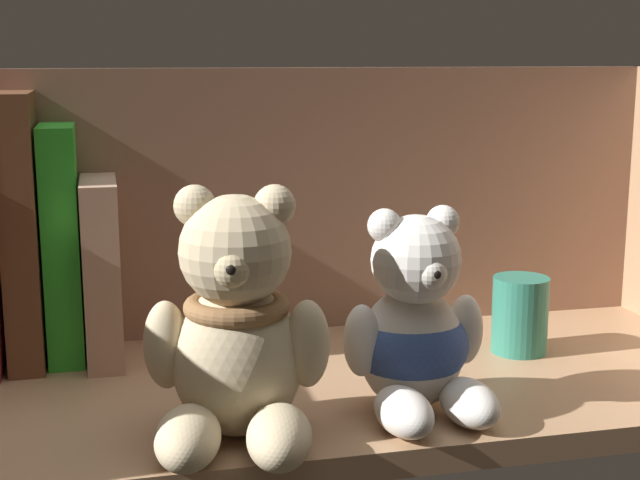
{
  "coord_description": "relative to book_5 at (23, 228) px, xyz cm",
  "views": [
    {
      "loc": [
        -14.6,
        -68.2,
        27.99
      ],
      "look_at": [
        1.7,
        0.0,
        13.64
      ],
      "focal_mm": 51.28,
      "sensor_mm": 36.0,
      "label": 1
    }
  ],
  "objects": [
    {
      "name": "teddy_bear_larger",
      "position": [
        15.04,
        -21.16,
        -3.99
      ],
      "size": [
        13.12,
        13.61,
        17.51
      ],
      "color": "beige",
      "rests_on": "shelf_board"
    },
    {
      "name": "teddy_bear_smaller",
      "position": [
        28.48,
        -19.09,
        -5.49
      ],
      "size": [
        11.2,
        11.8,
        15.21
      ],
      "color": "white",
      "rests_on": "shelf_board"
    },
    {
      "name": "shelf_back_panel",
      "position": [
        21.44,
        3.35,
        -0.1
      ],
      "size": [
        77.6,
        1.2,
        26.72
      ],
      "primitive_type": "cube",
      "color": "#89604D",
      "rests_on": "ground"
    },
    {
      "name": "pillar_candle",
      "position": [
        42.03,
        -8.39,
        -8.08
      ],
      "size": [
        4.93,
        4.93,
        6.78
      ],
      "primitive_type": "cylinder",
      "color": "#2D7A66",
      "rests_on": "shelf_board"
    },
    {
      "name": "book_7",
      "position": [
        6.34,
        0.0,
        -3.63
      ],
      "size": [
        2.98,
        13.35,
        15.68
      ],
      "primitive_type": "cube",
      "color": "tan",
      "rests_on": "shelf_board"
    },
    {
      "name": "shelf_board",
      "position": [
        21.44,
        -11.51,
        -12.46
      ],
      "size": [
        75.2,
        28.52,
        2.0
      ],
      "primitive_type": "cube",
      "color": "#A87F5B",
      "rests_on": "ground"
    },
    {
      "name": "book_5",
      "position": [
        0.0,
        0.0,
        0.0
      ],
      "size": [
        2.88,
        11.45,
        22.93
      ],
      "primitive_type": "cube",
      "color": "brown",
      "rests_on": "shelf_board"
    },
    {
      "name": "book_6",
      "position": [
        3.15,
        0.0,
        -1.38
      ],
      "size": [
        2.97,
        9.28,
        20.18
      ],
      "primitive_type": "cube",
      "color": "green",
      "rests_on": "shelf_board"
    }
  ]
}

